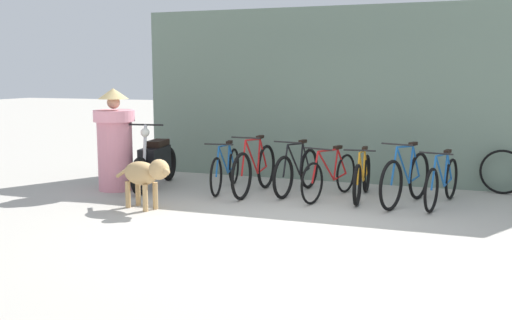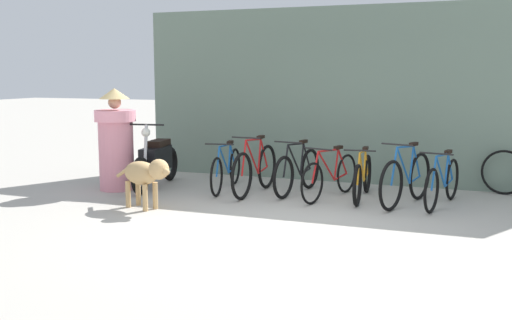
{
  "view_description": "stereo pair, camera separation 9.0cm",
  "coord_description": "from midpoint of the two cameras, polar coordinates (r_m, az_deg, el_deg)",
  "views": [
    {
      "loc": [
        2.07,
        -6.9,
        1.88
      ],
      "look_at": [
        -0.86,
        1.02,
        0.65
      ],
      "focal_mm": 42.0,
      "sensor_mm": 36.0,
      "label": 1
    },
    {
      "loc": [
        2.15,
        -6.87,
        1.88
      ],
      "look_at": [
        -0.86,
        1.02,
        0.65
      ],
      "focal_mm": 42.0,
      "sensor_mm": 36.0,
      "label": 2
    }
  ],
  "objects": [
    {
      "name": "motorcycle",
      "position": [
        10.01,
        -9.87,
        -0.15
      ],
      "size": [
        0.58,
        1.89,
        1.09
      ],
      "rotation": [
        0.0,
        0.0,
        -1.42
      ],
      "color": "black",
      "rests_on": "ground"
    },
    {
      "name": "bicycle_0",
      "position": [
        9.67,
        -3.18,
        -0.91
      ],
      "size": [
        0.46,
        1.7,
        0.8
      ],
      "rotation": [
        0.0,
        0.0,
        -1.43
      ],
      "color": "black",
      "rests_on": "ground"
    },
    {
      "name": "bicycle_3",
      "position": [
        9.1,
        6.77,
        -1.53
      ],
      "size": [
        0.56,
        1.63,
        0.8
      ],
      "rotation": [
        0.0,
        0.0,
        -1.83
      ],
      "color": "black",
      "rests_on": "ground"
    },
    {
      "name": "stray_dog",
      "position": [
        8.41,
        -10.8,
        -1.33
      ],
      "size": [
        1.07,
        0.55,
        0.73
      ],
      "rotation": [
        0.0,
        0.0,
        5.96
      ],
      "color": "tan",
      "rests_on": "ground"
    },
    {
      "name": "bicycle_5",
      "position": [
        8.83,
        13.79,
        -1.76
      ],
      "size": [
        0.59,
        1.61,
        0.92
      ],
      "rotation": [
        0.0,
        0.0,
        -1.87
      ],
      "color": "black",
      "rests_on": "ground"
    },
    {
      "name": "shop_wall_back",
      "position": [
        10.43,
        8.64,
        6.11
      ],
      "size": [
        7.55,
        0.2,
        3.0
      ],
      "color": "slate",
      "rests_on": "ground"
    },
    {
      "name": "bicycle_6",
      "position": [
        8.92,
        17.01,
        -2.05
      ],
      "size": [
        0.49,
        1.63,
        0.81
      ],
      "rotation": [
        0.0,
        0.0,
        -1.78
      ],
      "color": "black",
      "rests_on": "ground"
    },
    {
      "name": "bicycle_2",
      "position": [
        9.4,
        3.63,
        -1.1
      ],
      "size": [
        0.46,
        1.6,
        0.86
      ],
      "rotation": [
        0.0,
        0.0,
        -1.72
      ],
      "color": "black",
      "rests_on": "ground"
    },
    {
      "name": "ground_plane",
      "position": [
        7.44,
        3.16,
        -6.36
      ],
      "size": [
        60.0,
        60.0,
        0.0
      ],
      "primitive_type": "plane",
      "color": "#ADA89E"
    },
    {
      "name": "bicycle_4",
      "position": [
        9.12,
        9.8,
        -1.66
      ],
      "size": [
        0.46,
        1.63,
        0.79
      ],
      "rotation": [
        0.0,
        0.0,
        -1.52
      ],
      "color": "black",
      "rests_on": "ground"
    },
    {
      "name": "bicycle_1",
      "position": [
        9.35,
        -0.41,
        -0.94
      ],
      "size": [
        0.46,
        1.72,
        0.93
      ],
      "rotation": [
        0.0,
        0.0,
        -1.61
      ],
      "color": "black",
      "rests_on": "ground"
    },
    {
      "name": "spare_tire_left",
      "position": [
        10.07,
        22.2,
        -1.06
      ],
      "size": [
        0.69,
        0.2,
        0.7
      ],
      "rotation": [
        0.0,
        0.0,
        -0.23
      ],
      "color": "black",
      "rests_on": "ground"
    },
    {
      "name": "person_in_robes",
      "position": [
        9.89,
        -13.56,
        1.85
      ],
      "size": [
        0.92,
        0.92,
        1.64
      ],
      "rotation": [
        0.0,
        0.0,
        2.5
      ],
      "color": "pink",
      "rests_on": "ground"
    }
  ]
}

